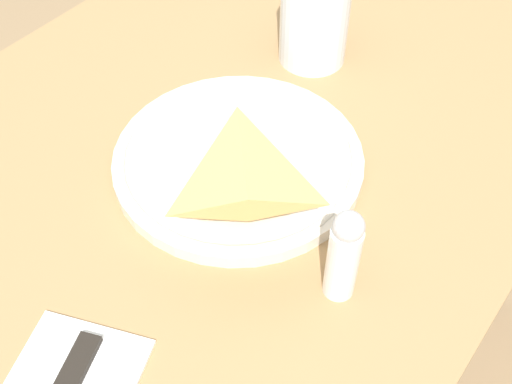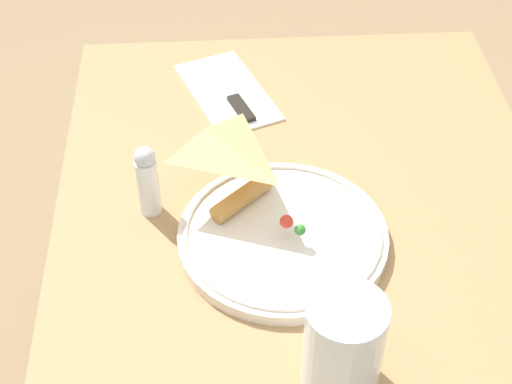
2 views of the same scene
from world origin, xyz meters
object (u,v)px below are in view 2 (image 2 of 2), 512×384
Objects in this scene: milk_glass at (343,349)px; salt_shaker at (147,180)px; napkin_folded at (227,92)px; plate_pizza at (281,233)px; butter_knife at (229,92)px; dining_table at (312,330)px.

salt_shaker is (0.27, 0.21, -0.00)m from milk_glass.
milk_glass is 1.18× the size of salt_shaker.
milk_glass is at bearing -142.22° from salt_shaker.
napkin_folded is (0.53, 0.10, -0.05)m from milk_glass.
butter_knife is (0.31, 0.05, -0.01)m from plate_pizza.
milk_glass reaches higher than dining_table.
butter_knife is at bearing 9.86° from plate_pizza.
milk_glass reaches higher than butter_knife.
milk_glass is (-0.21, -0.05, 0.04)m from plate_pizza.
plate_pizza is at bearing 168.78° from butter_knife.
plate_pizza is at bearing -169.85° from napkin_folded.
salt_shaker is at bearing 68.62° from plate_pizza.
napkin_folded is at bearing -23.58° from salt_shaker.
milk_glass is 0.73× the size of butter_knife.
milk_glass is 0.35m from salt_shaker.
milk_glass is (-0.15, -0.01, 0.17)m from dining_table.
milk_glass is at bearing 169.78° from butter_knife.
plate_pizza is 0.18m from salt_shaker.
napkin_folded is at bearing 14.36° from dining_table.
plate_pizza is 2.13× the size of milk_glass.
napkin_folded is 1.30× the size of butter_knife.
plate_pizza is at bearing 34.51° from dining_table.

